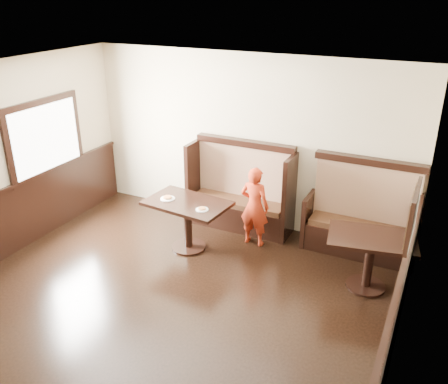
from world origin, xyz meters
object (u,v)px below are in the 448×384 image
Objects in this scene: booth_neighbor at (361,222)px; table_neighbor at (370,250)px; table_main at (188,213)px; child at (255,206)px; booth_main at (241,196)px.

table_neighbor is at bearing -72.40° from booth_neighbor.
table_main is 1.02m from child.
table_main is at bearing 35.85° from child.
table_neighbor is (2.24, -0.91, 0.05)m from booth_main.
table_main is 2.65m from table_neighbor.
table_main is at bearing -111.30° from booth_main.
child is (0.84, 0.57, 0.04)m from table_main.
child is (-1.80, 0.43, 0.06)m from table_neighbor.
child is at bearing 155.85° from table_neighbor.
booth_neighbor is 1.31× the size of child.
booth_neighbor is 1.36× the size of table_neighbor.
table_main is (-0.41, -1.05, 0.07)m from booth_main.
booth_neighbor is (1.95, -0.00, -0.05)m from booth_main.
booth_neighbor is 1.60m from child.
child is (-1.52, -0.47, 0.15)m from booth_neighbor.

